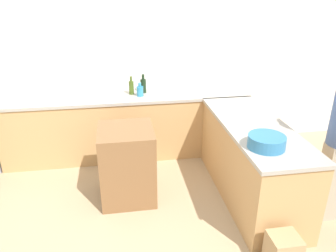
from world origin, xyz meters
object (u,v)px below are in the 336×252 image
Objects in this scene: dish_soap_bottle at (140,91)px; olive_oil_bottle at (131,87)px; island_table at (127,164)px; wine_bottle_dark at (143,85)px; mixing_bowl at (267,142)px.

olive_oil_bottle is (-0.11, 0.10, 0.03)m from dish_soap_bottle.
island_table is 3.41× the size of olive_oil_bottle.
wine_bottle_dark reaches higher than dish_soap_bottle.
dish_soap_bottle is (-1.05, 1.74, 0.01)m from mixing_bowl.
dish_soap_bottle reaches higher than island_table.
island_table is 3.28× the size of wine_bottle_dark.
island_table is at bearing 150.72° from mixing_bowl.
island_table is 1.58m from mixing_bowl.
mixing_bowl is at bearing -57.87° from olive_oil_bottle.
mixing_bowl is at bearing -62.50° from wine_bottle_dark.
dish_soap_bottle is at bearing 121.03° from mixing_bowl.
mixing_bowl is 2.18m from olive_oil_bottle.
island_table is at bearing -96.89° from olive_oil_bottle.
wine_bottle_dark is 1.41× the size of dish_soap_bottle.
island_table is at bearing -104.73° from wine_bottle_dark.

